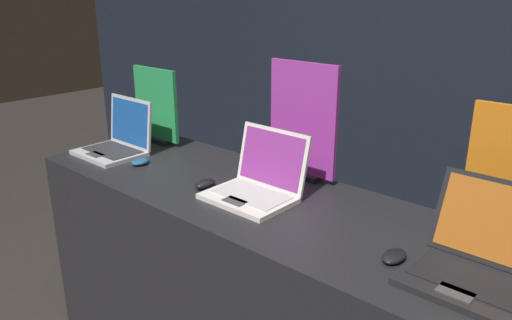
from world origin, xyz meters
The scene contains 10 objects.
wall_back centered at (0.00, 2.15, 1.40)m, with size 8.00×0.05×2.80m.
display_counter centered at (0.00, 0.35, 0.48)m, with size 2.18×0.69×0.95m.
laptop_front centered at (-0.89, 0.29, 1.01)m, with size 0.33×0.29×0.27m.
mouse_front centered at (-0.65, 0.25, 0.97)m, with size 0.07×0.09×0.03m.
promo_stand_front centered at (-0.89, 0.54, 1.14)m, with size 0.33×0.07×0.40m.
laptop_middle centered at (0.01, 0.34, 1.01)m, with size 0.34×0.30×0.26m.
mouse_middle centered at (-0.21, 0.26, 0.97)m, with size 0.06×0.10×0.04m.
promo_stand_middle centered at (0.01, 0.63, 1.19)m, with size 0.34×0.07×0.51m.
laptop_back centered at (0.87, 0.31, 1.01)m, with size 0.34×0.36×0.26m.
mouse_back centered at (0.66, 0.25, 0.97)m, with size 0.06×0.10×0.03m.
Camera 1 is at (1.24, -1.04, 1.74)m, focal length 35.00 mm.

